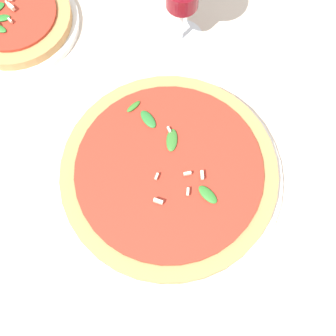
{
  "coord_description": "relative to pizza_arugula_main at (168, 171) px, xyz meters",
  "views": [
    {
      "loc": [
        0.1,
        0.22,
        0.65
      ],
      "look_at": [
        0.03,
        -0.0,
        0.03
      ],
      "focal_mm": 50.0,
      "sensor_mm": 36.0,
      "label": 1
    }
  ],
  "objects": [
    {
      "name": "pizza_personal_side",
      "position": [
        0.16,
        -0.33,
        -0.0
      ],
      "size": [
        0.21,
        0.21,
        0.05
      ],
      "color": "white",
      "rests_on": "ground_plane"
    },
    {
      "name": "pizza_arugula_main",
      "position": [
        0.0,
        0.0,
        0.0
      ],
      "size": [
        0.33,
        0.33,
        0.05
      ],
      "color": "white",
      "rests_on": "ground_plane"
    },
    {
      "name": "ground_plane",
      "position": [
        -0.03,
        0.0,
        -0.02
      ],
      "size": [
        6.0,
        6.0,
        0.0
      ],
      "primitive_type": "plane",
      "color": "beige"
    }
  ]
}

